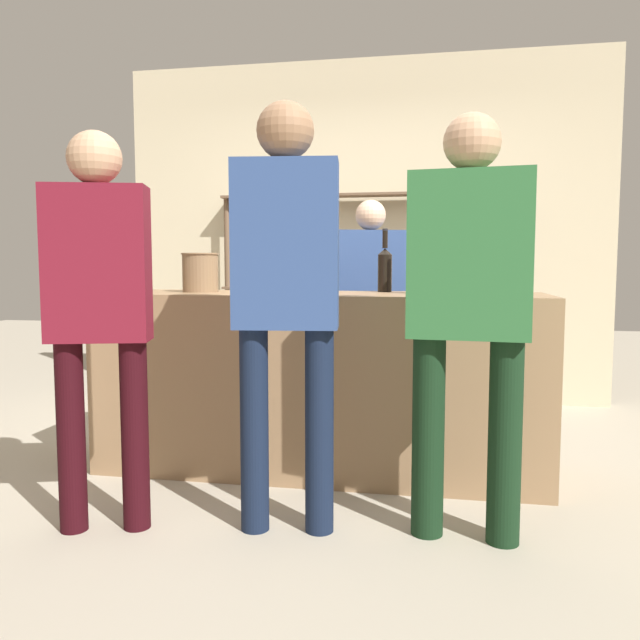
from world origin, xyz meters
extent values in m
plane|color=#B2A893|center=(0.00, 0.00, 0.00)|extent=(16.00, 16.00, 0.00)
cube|color=#997551|center=(0.00, 0.00, 0.49)|extent=(2.39, 0.66, 0.97)
cube|color=beige|center=(0.00, 1.93, 1.40)|extent=(3.99, 0.12, 2.80)
cylinder|color=brown|center=(-1.12, 1.75, 0.85)|extent=(0.05, 0.05, 1.70)
cylinder|color=brown|center=(1.12, 1.75, 0.85)|extent=(0.05, 0.05, 1.70)
cube|color=brown|center=(0.00, 1.75, 1.69)|extent=(2.29, 0.18, 0.02)
cube|color=brown|center=(0.00, 1.75, 0.93)|extent=(2.29, 0.18, 0.02)
cylinder|color=black|center=(-0.78, 1.75, 1.04)|extent=(0.08, 0.08, 0.19)
cone|color=black|center=(-0.78, 1.75, 1.16)|extent=(0.08, 0.08, 0.04)
cylinder|color=black|center=(-0.78, 1.75, 1.22)|extent=(0.03, 0.03, 0.09)
cylinder|color=black|center=(-0.78, 1.75, 1.27)|extent=(0.03, 0.03, 0.01)
cylinder|color=silver|center=(-0.39, 1.75, 1.05)|extent=(0.08, 0.08, 0.22)
cone|color=silver|center=(-0.39, 1.75, 1.18)|extent=(0.08, 0.08, 0.03)
cylinder|color=silver|center=(-0.39, 1.75, 1.24)|extent=(0.03, 0.03, 0.08)
cylinder|color=gold|center=(-0.39, 1.75, 1.28)|extent=(0.03, 0.03, 0.01)
cylinder|color=black|center=(0.00, 1.75, 1.04)|extent=(0.08, 0.08, 0.19)
cone|color=black|center=(0.00, 1.75, 1.15)|extent=(0.08, 0.08, 0.04)
cylinder|color=black|center=(0.00, 1.75, 1.20)|extent=(0.03, 0.03, 0.07)
cylinder|color=maroon|center=(0.00, 1.75, 1.24)|extent=(0.03, 0.03, 0.01)
cylinder|color=#0F1956|center=(0.39, 1.75, 1.05)|extent=(0.07, 0.07, 0.21)
cone|color=#0F1956|center=(0.39, 1.75, 1.16)|extent=(0.07, 0.07, 0.03)
cylinder|color=#0F1956|center=(0.39, 1.75, 1.23)|extent=(0.03, 0.03, 0.10)
cylinder|color=maroon|center=(0.39, 1.75, 1.28)|extent=(0.03, 0.03, 0.01)
cylinder|color=brown|center=(0.78, 1.75, 1.04)|extent=(0.07, 0.07, 0.19)
cone|color=brown|center=(0.78, 1.75, 1.15)|extent=(0.07, 0.07, 0.03)
cylinder|color=brown|center=(0.78, 1.75, 1.21)|extent=(0.03, 0.03, 0.07)
cylinder|color=#232328|center=(0.78, 1.75, 1.25)|extent=(0.03, 0.03, 0.01)
cylinder|color=black|center=(-1.05, 0.05, 1.06)|extent=(0.09, 0.09, 0.18)
cone|color=black|center=(-1.05, 0.05, 1.17)|extent=(0.09, 0.09, 0.04)
cylinder|color=black|center=(-1.05, 0.05, 1.24)|extent=(0.03, 0.03, 0.09)
cylinder|color=gold|center=(-1.05, 0.05, 1.29)|extent=(0.03, 0.03, 0.01)
cylinder|color=#0F1956|center=(0.87, 0.13, 1.07)|extent=(0.07, 0.07, 0.19)
cone|color=#0F1956|center=(0.87, 0.13, 1.18)|extent=(0.07, 0.07, 0.03)
cylinder|color=#0F1956|center=(0.87, 0.13, 1.23)|extent=(0.03, 0.03, 0.07)
cylinder|color=black|center=(0.87, 0.13, 1.28)|extent=(0.03, 0.03, 0.01)
cylinder|color=black|center=(0.67, -0.05, 1.09)|extent=(0.08, 0.08, 0.23)
cone|color=black|center=(0.67, -0.05, 1.22)|extent=(0.08, 0.08, 0.04)
cylinder|color=black|center=(0.67, -0.05, 1.28)|extent=(0.03, 0.03, 0.10)
cylinder|color=#232328|center=(0.67, -0.05, 1.34)|extent=(0.03, 0.03, 0.01)
cylinder|color=#0F1956|center=(0.52, 0.06, 1.09)|extent=(0.08, 0.08, 0.22)
cone|color=#0F1956|center=(0.52, 0.06, 1.21)|extent=(0.08, 0.08, 0.04)
cylinder|color=#0F1956|center=(0.52, 0.06, 1.28)|extent=(0.03, 0.03, 0.09)
cylinder|color=maroon|center=(0.52, 0.06, 1.33)|extent=(0.03, 0.03, 0.01)
cylinder|color=black|center=(0.33, 0.22, 1.08)|extent=(0.08, 0.08, 0.21)
cone|color=black|center=(0.33, 0.22, 1.20)|extent=(0.08, 0.08, 0.04)
cylinder|color=black|center=(0.33, 0.22, 1.27)|extent=(0.03, 0.03, 0.10)
cylinder|color=#232328|center=(0.33, 0.22, 1.32)|extent=(0.03, 0.03, 0.01)
cylinder|color=#846647|center=(-0.69, 0.02, 1.08)|extent=(0.20, 0.20, 0.21)
cylinder|color=#846647|center=(-0.69, 0.02, 1.19)|extent=(0.21, 0.21, 0.01)
cylinder|color=black|center=(0.90, -0.77, 0.42)|extent=(0.13, 0.13, 0.83)
cylinder|color=black|center=(0.59, -0.74, 0.42)|extent=(0.13, 0.13, 0.83)
cube|color=#2D6B38|center=(0.75, -0.76, 1.16)|extent=(0.49, 0.25, 0.66)
sphere|color=tan|center=(0.75, -0.76, 1.61)|extent=(0.23, 0.23, 0.23)
cylinder|color=#121C33|center=(0.04, 0.87, 0.38)|extent=(0.13, 0.13, 0.76)
cylinder|color=#121C33|center=(0.32, 0.96, 0.38)|extent=(0.13, 0.13, 0.76)
cube|color=navy|center=(0.18, 0.91, 1.06)|extent=(0.49, 0.32, 0.60)
sphere|color=#DBB293|center=(0.18, 0.91, 1.46)|extent=(0.21, 0.21, 0.21)
cylinder|color=black|center=(-0.63, -0.91, 0.40)|extent=(0.11, 0.11, 0.81)
cylinder|color=black|center=(-0.89, -0.98, 0.40)|extent=(0.11, 0.11, 0.81)
cube|color=maroon|center=(-0.76, -0.94, 1.13)|extent=(0.44, 0.29, 0.64)
sphere|color=tan|center=(-0.76, -0.94, 1.56)|extent=(0.22, 0.22, 0.22)
cylinder|color=#121C33|center=(0.14, -0.80, 0.43)|extent=(0.12, 0.12, 0.86)
cylinder|color=#121C33|center=(-0.13, -0.83, 0.43)|extent=(0.12, 0.12, 0.86)
cube|color=navy|center=(0.01, -0.81, 1.21)|extent=(0.45, 0.24, 0.68)
sphere|color=#936B4C|center=(0.01, -0.81, 1.67)|extent=(0.23, 0.23, 0.23)
camera|label=1|loc=(0.61, -3.31, 1.13)|focal=35.00mm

